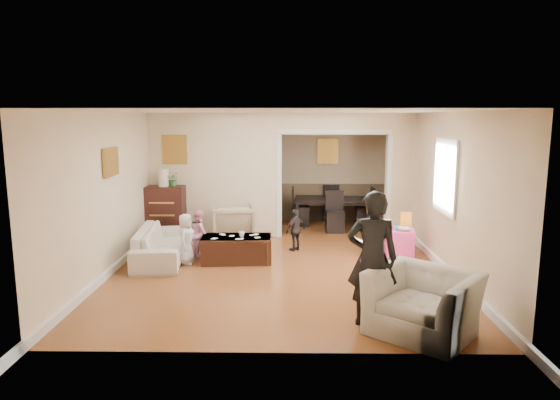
{
  "coord_description": "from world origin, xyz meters",
  "views": [
    {
      "loc": [
        0.14,
        -8.48,
        2.51
      ],
      "look_at": [
        0.0,
        0.2,
        1.05
      ],
      "focal_mm": 31.68,
      "sensor_mm": 36.0,
      "label": 1
    }
  ],
  "objects_px": {
    "adult_person": "(372,259)",
    "child_toddler": "(296,230)",
    "play_table": "(399,242)",
    "child_kneel_b": "(199,234)",
    "armchair_back": "(233,224)",
    "coffee_cup": "(242,234)",
    "sofa": "(161,244)",
    "coffee_table": "(236,249)",
    "armchair_front": "(423,303)",
    "table_lamp": "(163,177)",
    "dining_table": "(332,212)",
    "dresser": "(165,213)",
    "cyan_cup": "(395,228)",
    "child_kneel_a": "(186,239)"
  },
  "relations": [
    {
      "from": "adult_person",
      "to": "armchair_front",
      "type": "bearing_deg",
      "value": 162.9
    },
    {
      "from": "armchair_front",
      "to": "child_kneel_b",
      "type": "distance_m",
      "value": 4.49
    },
    {
      "from": "dresser",
      "to": "child_kneel_a",
      "type": "xyz_separation_m",
      "value": [
        0.78,
        -1.71,
        -0.12
      ]
    },
    {
      "from": "armchair_back",
      "to": "child_kneel_a",
      "type": "distance_m",
      "value": 1.65
    },
    {
      "from": "sofa",
      "to": "coffee_cup",
      "type": "bearing_deg",
      "value": -101.38
    },
    {
      "from": "table_lamp",
      "to": "play_table",
      "type": "xyz_separation_m",
      "value": [
        4.59,
        -1.07,
        -1.06
      ]
    },
    {
      "from": "child_kneel_a",
      "to": "child_kneel_b",
      "type": "height_order",
      "value": "child_kneel_a"
    },
    {
      "from": "armchair_front",
      "to": "child_kneel_b",
      "type": "relative_size",
      "value": 1.33
    },
    {
      "from": "armchair_back",
      "to": "coffee_cup",
      "type": "relative_size",
      "value": 7.81
    },
    {
      "from": "sofa",
      "to": "dining_table",
      "type": "distance_m",
      "value": 4.38
    },
    {
      "from": "coffee_table",
      "to": "play_table",
      "type": "height_order",
      "value": "play_table"
    },
    {
      "from": "sofa",
      "to": "child_toddler",
      "type": "xyz_separation_m",
      "value": [
        2.39,
        0.67,
        0.11
      ]
    },
    {
      "from": "sofa",
      "to": "coffee_table",
      "type": "height_order",
      "value": "sofa"
    },
    {
      "from": "child_kneel_a",
      "to": "table_lamp",
      "type": "bearing_deg",
      "value": 30.91
    },
    {
      "from": "play_table",
      "to": "child_kneel_a",
      "type": "distance_m",
      "value": 3.87
    },
    {
      "from": "play_table",
      "to": "child_kneel_b",
      "type": "bearing_deg",
      "value": -177.15
    },
    {
      "from": "table_lamp",
      "to": "child_kneel_b",
      "type": "xyz_separation_m",
      "value": [
        0.93,
        -1.26,
        -0.87
      ]
    },
    {
      "from": "dresser",
      "to": "armchair_back",
      "type": "bearing_deg",
      "value": -7.7
    },
    {
      "from": "dining_table",
      "to": "adult_person",
      "type": "bearing_deg",
      "value": -85.28
    },
    {
      "from": "table_lamp",
      "to": "child_toddler",
      "type": "height_order",
      "value": "table_lamp"
    },
    {
      "from": "coffee_cup",
      "to": "child_kneel_b",
      "type": "xyz_separation_m",
      "value": [
        -0.8,
        0.35,
        -0.07
      ]
    },
    {
      "from": "dresser",
      "to": "coffee_table",
      "type": "bearing_deg",
      "value": -43.61
    },
    {
      "from": "sofa",
      "to": "table_lamp",
      "type": "bearing_deg",
      "value": 5.07
    },
    {
      "from": "child_toddler",
      "to": "armchair_front",
      "type": "bearing_deg",
      "value": 67.8
    },
    {
      "from": "coffee_table",
      "to": "child_kneel_b",
      "type": "distance_m",
      "value": 0.79
    },
    {
      "from": "dresser",
      "to": "adult_person",
      "type": "height_order",
      "value": "adult_person"
    },
    {
      "from": "child_kneel_a",
      "to": "child_toddler",
      "type": "distance_m",
      "value": 2.1
    },
    {
      "from": "cyan_cup",
      "to": "adult_person",
      "type": "xyz_separation_m",
      "value": [
        -0.94,
        -3.06,
        0.31
      ]
    },
    {
      "from": "armchair_back",
      "to": "dining_table",
      "type": "bearing_deg",
      "value": -151.17
    },
    {
      "from": "armchair_back",
      "to": "play_table",
      "type": "relative_size",
      "value": 1.7
    },
    {
      "from": "table_lamp",
      "to": "dining_table",
      "type": "relative_size",
      "value": 0.2
    },
    {
      "from": "play_table",
      "to": "coffee_table",
      "type": "bearing_deg",
      "value": -170.74
    },
    {
      "from": "adult_person",
      "to": "armchair_back",
      "type": "bearing_deg",
      "value": -55.51
    },
    {
      "from": "armchair_front",
      "to": "dresser",
      "type": "height_order",
      "value": "dresser"
    },
    {
      "from": "sofa",
      "to": "table_lamp",
      "type": "xyz_separation_m",
      "value": [
        -0.29,
        1.47,
        1.01
      ]
    },
    {
      "from": "coffee_cup",
      "to": "dining_table",
      "type": "relative_size",
      "value": 0.06
    },
    {
      "from": "coffee_cup",
      "to": "cyan_cup",
      "type": "xyz_separation_m",
      "value": [
        2.76,
        0.48,
        0.02
      ]
    },
    {
      "from": "adult_person",
      "to": "child_toddler",
      "type": "height_order",
      "value": "adult_person"
    },
    {
      "from": "sofa",
      "to": "child_kneel_a",
      "type": "relative_size",
      "value": 2.23
    },
    {
      "from": "armchair_front",
      "to": "coffee_table",
      "type": "height_order",
      "value": "armchair_front"
    },
    {
      "from": "dining_table",
      "to": "child_toddler",
      "type": "xyz_separation_m",
      "value": [
        -0.9,
        -2.22,
        0.09
      ]
    },
    {
      "from": "dining_table",
      "to": "adult_person",
      "type": "relative_size",
      "value": 1.07
    },
    {
      "from": "armchair_front",
      "to": "play_table",
      "type": "relative_size",
      "value": 2.29
    },
    {
      "from": "table_lamp",
      "to": "coffee_cup",
      "type": "xyz_separation_m",
      "value": [
        1.73,
        -1.61,
        -0.8
      ]
    },
    {
      "from": "sofa",
      "to": "child_kneel_b",
      "type": "relative_size",
      "value": 2.29
    },
    {
      "from": "sofa",
      "to": "armchair_front",
      "type": "height_order",
      "value": "armchair_front"
    },
    {
      "from": "child_toddler",
      "to": "armchair_back",
      "type": "bearing_deg",
      "value": -69.82
    },
    {
      "from": "play_table",
      "to": "child_kneel_b",
      "type": "distance_m",
      "value": 3.67
    },
    {
      "from": "armchair_front",
      "to": "adult_person",
      "type": "distance_m",
      "value": 0.77
    },
    {
      "from": "coffee_cup",
      "to": "child_kneel_a",
      "type": "bearing_deg",
      "value": -173.99
    }
  ]
}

